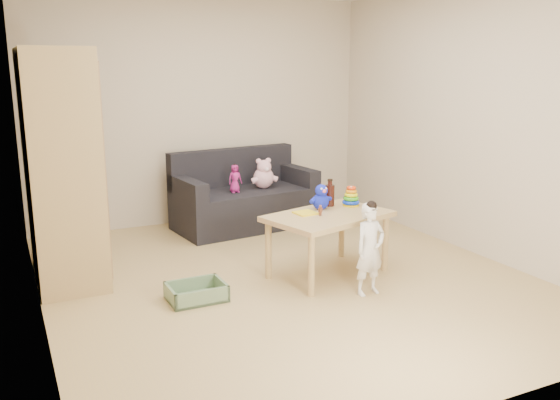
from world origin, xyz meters
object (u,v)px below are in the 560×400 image
play_table (328,244)px  wardrobe (61,167)px  sofa (245,208)px  toddler (370,250)px

play_table → wardrobe: bearing=156.4°
sofa → toddler: size_ratio=2.12×
sofa → play_table: 1.78m
sofa → toddler: (0.14, -2.32, 0.15)m
play_table → toddler: bearing=-82.1°
play_table → toddler: 0.55m
wardrobe → toddler: wardrobe is taller
toddler → play_table: bearing=91.7°
wardrobe → toddler: size_ratio=2.66×
sofa → wardrobe: bearing=-163.5°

